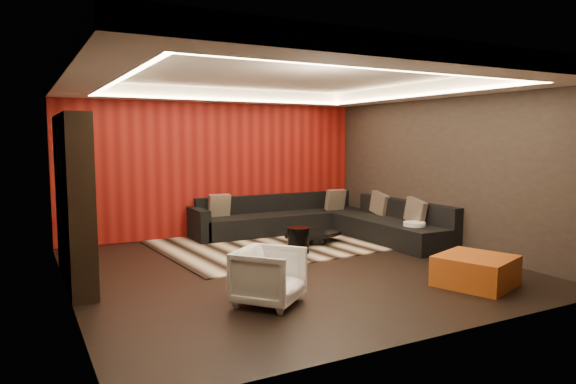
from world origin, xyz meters
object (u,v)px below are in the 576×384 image
orange_ottoman (476,271)px  sectional_sofa (322,223)px  white_side_table (414,236)px  armchair (269,276)px  drum_stool (298,240)px  coffee_table (314,237)px

orange_ottoman → sectional_sofa: sectional_sofa is taller
white_side_table → armchair: bearing=-157.0°
armchair → drum_stool: bearing=13.4°
drum_stool → white_side_table: (1.96, -0.57, 0.00)m
orange_ottoman → armchair: 2.76m
white_side_table → armchair: size_ratio=0.65×
drum_stool → armchair: armchair is taller
orange_ottoman → white_side_table: bearing=68.8°
coffee_table → sectional_sofa: bearing=46.9°
armchair → sectional_sofa: size_ratio=0.20×
drum_stool → sectional_sofa: size_ratio=0.12×
white_side_table → armchair: (-3.49, -1.48, 0.09)m
coffee_table → armchair: size_ratio=1.65×
drum_stool → orange_ottoman: drum_stool is taller
drum_stool → armchair: size_ratio=0.59×
drum_stool → sectional_sofa: (1.19, 1.17, 0.03)m
white_side_table → orange_ottoman: 2.21m
drum_stool → sectional_sofa: bearing=44.5°
coffee_table → armchair: armchair is taller
drum_stool → sectional_sofa: sectional_sofa is taller
white_side_table → drum_stool: bearing=163.7°
coffee_table → drum_stool: drum_stool is taller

